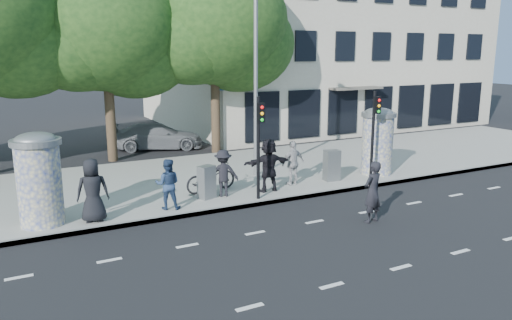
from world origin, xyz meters
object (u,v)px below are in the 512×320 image
ad_column_left (39,177)px  car_right (157,136)px  traffic_pole_far (374,127)px  ped_f (269,165)px  ped_e (293,163)px  traffic_pole_near (259,137)px  cabinet_left (207,182)px  ped_c (168,184)px  street_lamp (257,56)px  ad_column_right (378,140)px  ped_d (223,173)px  man_road (372,192)px  cabinet_right (332,165)px  bicycle (211,177)px  ped_a (93,190)px

ad_column_left → car_right: size_ratio=0.58×
traffic_pole_far → ped_f: 4.27m
ped_e → traffic_pole_near: bearing=22.9°
cabinet_left → ped_e: bearing=-17.8°
traffic_pole_near → ped_c: (-2.99, 0.41, -1.29)m
ped_e → street_lamp: bearing=-77.7°
ad_column_right → ped_d: bearing=-179.8°
man_road → car_right: man_road is taller
ped_e → traffic_pole_far: bearing=154.9°
traffic_pole_near → ped_e: 2.55m
ped_f → car_right: (-0.99, 9.96, -0.42)m
man_road → traffic_pole_far: bearing=-143.6°
ped_c → ped_f: size_ratio=0.85×
street_lamp → man_road: street_lamp is taller
man_road → cabinet_right: (1.49, 4.04, -0.19)m
cabinet_right → car_right: (-3.83, 9.79, -0.07)m
car_right → ad_column_left: bearing=164.3°
ad_column_right → bicycle: ad_column_right is taller
ped_c → ped_e: ped_e is taller
cabinet_right → traffic_pole_near: bearing=-159.4°
traffic_pole_far → ped_e: size_ratio=2.08×
ad_column_left → ped_e: 8.59m
ped_c → man_road: bearing=169.1°
ped_d → cabinet_right: bearing=-164.4°
traffic_pole_far → street_lamp: 5.12m
cabinet_left → cabinet_right: cabinet_right is taller
ped_e → bicycle: bearing=-15.8°
ad_column_left → cabinet_right: size_ratio=2.27×
ad_column_right → ped_a: (-11.06, -0.64, -0.46)m
ped_d → cabinet_left: ped_d is taller
bicycle → ped_f: bearing=-125.9°
traffic_pole_near → man_road: traffic_pole_near is taller
traffic_pole_far → bicycle: (-5.85, 1.61, -1.57)m
ad_column_right → street_lamp: (-4.40, 1.93, 3.26)m
cabinet_left → cabinet_right: size_ratio=0.95×
cabinet_right → ped_a: bearing=-169.1°
traffic_pole_near → bicycle: bearing=123.1°
ped_c → man_road: size_ratio=0.86×
street_lamp → ped_a: bearing=-158.9°
ped_d → man_road: bearing=142.2°
ped_f → ped_e: bearing=-162.4°
ped_c → ped_d: size_ratio=0.99×
street_lamp → car_right: bearing=101.9°
traffic_pole_near → cabinet_left: traffic_pole_near is taller
ped_c → bicycle: 2.30m
ped_c → ped_e: 4.99m
ad_column_right → traffic_pole_far: bearing=-137.8°
ped_f → bicycle: 2.06m
traffic_pole_far → ad_column_left: bearing=176.5°
ad_column_left → ped_d: size_ratio=1.66×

